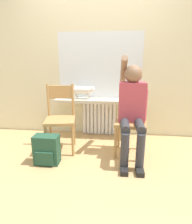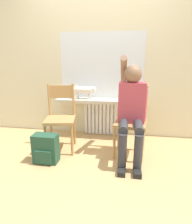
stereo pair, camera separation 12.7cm
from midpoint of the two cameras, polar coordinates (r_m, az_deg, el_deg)
The scene contains 10 objects.
ground_plane at distance 2.36m, azimuth -0.83°, elevation -17.18°, with size 12.00×12.00×0.00m, color tan.
wall_with_window at distance 3.20m, azimuth 3.01°, elevation 16.91°, with size 7.00×0.06×2.70m.
radiator at distance 3.27m, azimuth 2.60°, elevation -1.75°, with size 0.58×0.08×0.60m.
windowsill at distance 3.09m, azimuth 2.46°, elevation 3.46°, with size 1.44×0.30×0.05m.
window_glass at distance 3.17m, azimuth 2.89°, elevation 13.84°, with size 1.38×0.01×1.06m.
chair_left at distance 2.71m, azimuth -9.44°, elevation -1.44°, with size 0.47×0.47×0.95m.
chair_right at distance 2.58m, azimuth 11.98°, elevation -2.45°, with size 0.45×0.45×0.95m.
person at distance 2.42m, azimuth 12.24°, elevation 1.41°, with size 0.36×0.97×1.33m.
cat at distance 3.09m, azimuth -2.40°, elevation 6.60°, with size 0.50×0.12×0.24m.
backpack at distance 2.49m, azimuth -13.67°, elevation -10.87°, with size 0.31×0.21×0.38m.
Camera 2 is at (0.41, -1.94, 1.28)m, focal length 30.00 mm.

